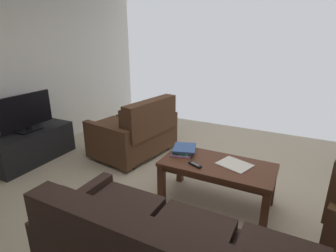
# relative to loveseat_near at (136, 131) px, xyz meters

# --- Properties ---
(ground_plane) EXTENTS (5.77, 5.39, 0.01)m
(ground_plane) POSITION_rel_loveseat_near_xyz_m (-1.35, 0.72, -0.38)
(ground_plane) COLOR #B7A88E
(wall_right) EXTENTS (0.12, 5.39, 2.71)m
(wall_right) POSITION_rel_loveseat_near_xyz_m (1.53, 0.72, 0.98)
(wall_right) COLOR silver
(wall_right) RESTS_ON ground
(loveseat_near) EXTENTS (1.02, 1.29, 0.89)m
(loveseat_near) POSITION_rel_loveseat_near_xyz_m (0.00, 0.00, 0.00)
(loveseat_near) COLOR black
(loveseat_near) RESTS_ON ground
(coffee_table) EXTENTS (1.17, 0.58, 0.48)m
(coffee_table) POSITION_rel_loveseat_near_xyz_m (-1.47, 0.68, 0.03)
(coffee_table) COLOR #4C2819
(coffee_table) RESTS_ON ground
(tv_stand) EXTENTS (0.49, 1.18, 0.47)m
(tv_stand) POSITION_rel_loveseat_near_xyz_m (1.21, 0.89, -0.14)
(tv_stand) COLOR black
(tv_stand) RESTS_ON ground
(flat_tv) EXTENTS (0.21, 0.80, 0.53)m
(flat_tv) POSITION_rel_loveseat_near_xyz_m (1.21, 0.89, 0.37)
(flat_tv) COLOR black
(flat_tv) RESTS_ON tv_stand
(book_stack) EXTENTS (0.32, 0.35, 0.07)m
(book_stack) POSITION_rel_loveseat_near_xyz_m (-1.04, 0.59, 0.14)
(book_stack) COLOR #996699
(book_stack) RESTS_ON coffee_table
(tv_remote) EXTENTS (0.16, 0.11, 0.02)m
(tv_remote) POSITION_rel_loveseat_near_xyz_m (-1.28, 0.83, 0.12)
(tv_remote) COLOR black
(tv_remote) RESTS_ON coffee_table
(loose_magazine) EXTENTS (0.39, 0.35, 0.01)m
(loose_magazine) POSITION_rel_loveseat_near_xyz_m (-1.64, 0.62, 0.11)
(loose_magazine) COLOR silver
(loose_magazine) RESTS_ON coffee_table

